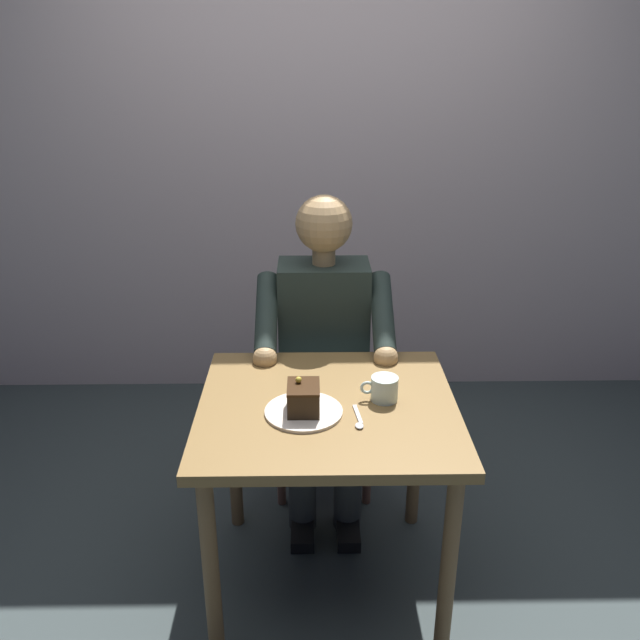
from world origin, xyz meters
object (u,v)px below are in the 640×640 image
Objects in this scene: chair at (323,368)px; coffee_cup at (384,388)px; seated_person at (324,350)px; cake_slice at (303,398)px; dining_table at (328,431)px; dessert_spoon at (359,420)px.

chair is 7.47× the size of coffee_cup.
seated_person is 0.60m from cake_slice.
chair is 0.81m from cake_slice.
chair reaches higher than cake_slice.
coffee_cup is (-0.18, 0.50, 0.10)m from seated_person.
seated_person reaches higher than coffee_cup.
coffee_cup is at bearing 109.87° from seated_person.
cake_slice is at bearing 17.13° from coffee_cup.
seated_person reaches higher than cake_slice.
dining_table is 0.24m from coffee_cup.
coffee_cup is at bearing -172.92° from dining_table.
cake_slice is (0.08, 0.76, 0.28)m from chair.
seated_person reaches higher than dessert_spoon.
chair reaches higher than dessert_spoon.
coffee_cup is at bearing 105.12° from chair.
seated_person is at bearing -97.51° from cake_slice.
coffee_cup reaches higher than dining_table.
dessert_spoon is (0.09, 0.13, -0.04)m from coffee_cup.
dining_table is 6.75× the size of cake_slice.
dessert_spoon is at bearing 162.24° from cake_slice.
dessert_spoon reaches higher than dining_table.
coffee_cup is at bearing -124.07° from dessert_spoon.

